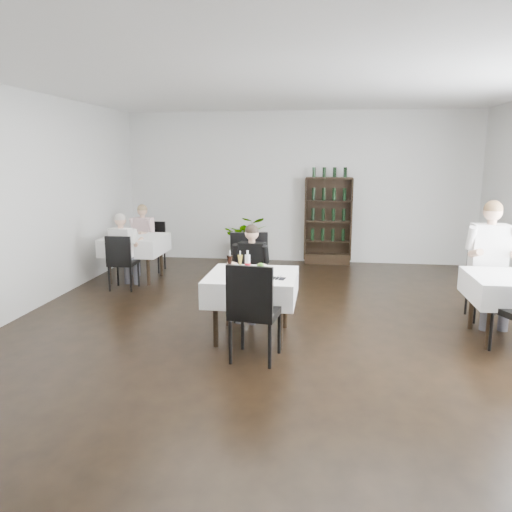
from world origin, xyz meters
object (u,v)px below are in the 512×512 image
at_px(potted_tree, 246,239).
at_px(diner_main, 251,265).
at_px(main_table, 252,286).
at_px(wine_shelf, 328,222).

distance_m(potted_tree, diner_main, 3.57).
height_order(main_table, potted_tree, potted_tree).
relative_size(main_table, diner_main, 0.82).
bearing_deg(potted_tree, wine_shelf, 4.01).
height_order(wine_shelf, main_table, wine_shelf).
bearing_deg(main_table, diner_main, 99.92).
bearing_deg(diner_main, main_table, -80.08).
height_order(wine_shelf, potted_tree, wine_shelf).
distance_m(wine_shelf, main_table, 4.41).
distance_m(main_table, potted_tree, 4.27).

